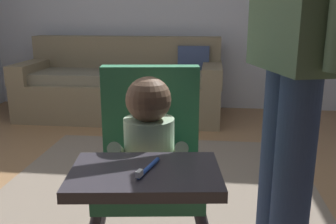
{
  "coord_description": "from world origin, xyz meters",
  "views": [
    {
      "loc": [
        0.44,
        -1.97,
        1.12
      ],
      "look_at": [
        0.28,
        -0.63,
        0.76
      ],
      "focal_mm": 39.97,
      "sensor_mm": 36.0,
      "label": 1
    }
  ],
  "objects": [
    {
      "name": "high_chair",
      "position": [
        0.23,
        -0.77,
        0.64
      ],
      "size": [
        0.68,
        0.78,
        0.94
      ],
      "rotation": [
        0.0,
        0.0,
        -1.44
      ],
      "color": "#37333B",
      "rests_on": "ground"
    },
    {
      "name": "area_rug",
      "position": [
        0.12,
        -0.12,
        0.0
      ],
      "size": [
        2.06,
        2.72,
        0.01
      ],
      "primitive_type": "cube",
      "color": "gray",
      "rests_on": "ground"
    },
    {
      "name": "couch",
      "position": [
        -0.53,
        2.0,
        0.33
      ],
      "size": [
        2.17,
        0.86,
        0.86
      ],
      "rotation": [
        0.0,
        0.0,
        -1.57
      ],
      "color": "#837458",
      "rests_on": "ground"
    },
    {
      "name": "ground",
      "position": [
        0.0,
        0.0,
        -0.05
      ],
      "size": [
        6.04,
        6.58,
        0.1
      ],
      "primitive_type": "cube",
      "color": "#9E744D"
    },
    {
      "name": "adult_standing",
      "position": [
        0.72,
        -0.64,
        0.96
      ],
      "size": [
        0.6,
        0.49,
        1.69
      ],
      "rotation": [
        0.0,
        0.0,
        -2.86
      ],
      "color": "navy",
      "rests_on": "ground"
    }
  ]
}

